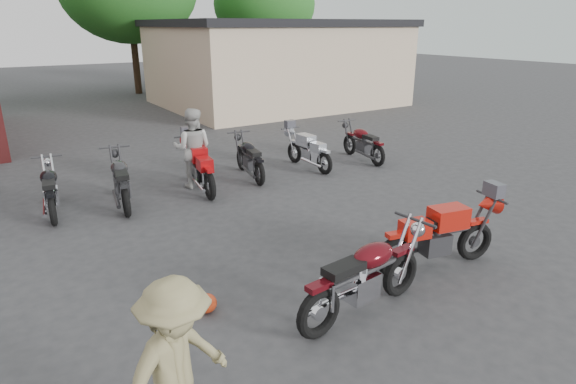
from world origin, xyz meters
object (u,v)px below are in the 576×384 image
row_bike_5 (249,156)px  row_bike_7 (363,141)px  sportbike (440,232)px  row_bike_3 (121,178)px  person_tan (178,370)px  row_bike_2 (50,187)px  row_bike_6 (308,149)px  helmet (206,303)px  person_light (193,149)px  vintage_motorcycle (366,272)px  row_bike_4 (199,164)px

row_bike_5 → row_bike_7: 3.40m
sportbike → row_bike_5: 5.70m
row_bike_3 → row_bike_7: 6.53m
sportbike → person_tan: bearing=-154.6°
row_bike_2 → row_bike_6: size_ratio=1.03×
sportbike → helmet: (-3.52, 0.78, -0.46)m
helmet → person_light: size_ratio=0.15×
sportbike → row_bike_6: sportbike is taller
row_bike_6 → row_bike_2: bearing=87.0°
helmet → row_bike_5: 5.92m
sportbike → person_light: 5.96m
row_bike_7 → person_tan: bearing=137.0°
helmet → row_bike_7: bearing=34.7°
row_bike_2 → row_bike_5: bearing=-83.2°
vintage_motorcycle → row_bike_6: vintage_motorcycle is taller
row_bike_3 → row_bike_5: (3.14, 0.25, -0.04)m
row_bike_3 → row_bike_7: row_bike_3 is taller
row_bike_5 → row_bike_6: (1.67, -0.12, -0.02)m
row_bike_6 → row_bike_7: bearing=-97.0°
row_bike_3 → row_bike_7: size_ratio=1.07×
person_tan → row_bike_2: size_ratio=0.90×
row_bike_5 → helmet: bearing=156.1°
row_bike_3 → row_bike_4: row_bike_4 is taller
person_tan → row_bike_3: person_tan is taller
helmet → row_bike_3: bearing=88.2°
row_bike_6 → person_light: bearing=85.6°
sportbike → helmet: 3.64m
row_bike_2 → row_bike_7: 7.85m
row_bike_3 → row_bike_7: bearing=-81.2°
row_bike_4 → row_bike_2: bearing=93.2°
helmet → person_light: 5.33m
person_light → row_bike_5: bearing=-149.4°
person_light → person_tan: (-2.90, -6.82, -0.07)m
sportbike → person_light: bearing=117.9°
person_light → person_tan: size_ratio=1.08×
row_bike_2 → row_bike_4: size_ratio=0.91×
sportbike → person_tan: person_tan is taller
vintage_motorcycle → row_bike_5: bearing=69.0°
row_bike_2 → row_bike_6: 6.12m
vintage_motorcycle → helmet: (-1.72, 1.14, -0.48)m
helmet → row_bike_7: size_ratio=0.15×
person_tan → row_bike_4: bearing=41.9°
sportbike → person_light: size_ratio=1.11×
helmet → row_bike_7: (6.68, 4.63, 0.42)m
person_tan → row_bike_2: bearing=66.9°
row_bike_2 → row_bike_3: 1.33m
row_bike_6 → row_bike_7: size_ratio=0.96×
row_bike_4 → person_light: bearing=15.3°
row_bike_3 → row_bike_5: row_bike_3 is taller
vintage_motorcycle → helmet: vintage_motorcycle is taller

